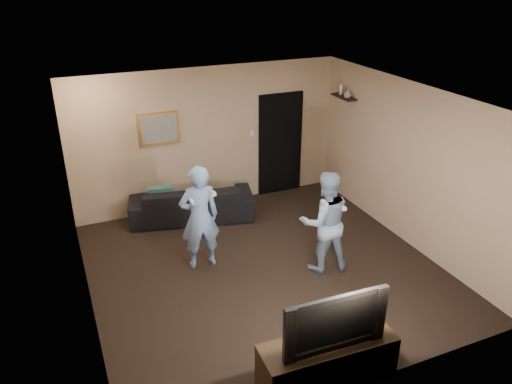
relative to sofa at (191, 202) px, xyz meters
name	(u,v)px	position (x,y,z in m)	size (l,w,h in m)	color
ground	(264,268)	(0.51, -2.04, -0.32)	(5.00, 5.00, 0.00)	black
ceiling	(265,100)	(0.51, -2.04, 2.28)	(5.00, 5.00, 0.04)	silver
wall_back	(208,138)	(0.51, 0.46, 0.98)	(5.00, 0.04, 2.60)	tan
wall_front	(368,287)	(0.51, -4.54, 0.98)	(5.00, 0.04, 2.60)	tan
wall_left	(79,224)	(-1.99, -2.04, 0.98)	(0.04, 5.00, 2.60)	tan
wall_right	(408,165)	(3.01, -2.04, 0.98)	(0.04, 5.00, 2.60)	tan
sofa	(191,202)	(0.00, 0.00, 0.00)	(2.18, 0.85, 0.64)	black
throw_pillow	(162,198)	(-0.53, 0.00, 0.16)	(0.44, 0.14, 0.44)	#1A5049
painting_frame	(159,129)	(-0.39, 0.44, 1.28)	(0.72, 0.05, 0.57)	olive
painting_canvas	(159,129)	(-0.39, 0.41, 1.28)	(0.62, 0.01, 0.47)	slate
doorway	(280,144)	(1.96, 0.43, 0.68)	(0.90, 0.06, 2.00)	black
light_switch	(252,133)	(1.36, 0.44, 0.98)	(0.08, 0.02, 0.12)	silver
wall_shelf	(344,97)	(2.90, -0.24, 1.67)	(0.20, 0.60, 0.03)	black
shelf_vase	(348,94)	(2.90, -0.36, 1.76)	(0.14, 0.14, 0.15)	#A9A9AE
shelf_figurine	(341,90)	(2.90, -0.12, 1.78)	(0.06, 0.06, 0.18)	silver
tv_console	(327,361)	(0.25, -4.32, -0.07)	(1.51, 0.49, 0.54)	black
television	(330,317)	(0.25, -4.32, 0.54)	(1.17, 0.15, 0.67)	black
wii_player_left	(200,217)	(-0.31, -1.56, 0.49)	(0.61, 0.50, 1.63)	#7DA5D9
wii_player_right	(325,222)	(1.34, -2.36, 0.46)	(0.86, 0.73, 1.57)	#83A0BE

